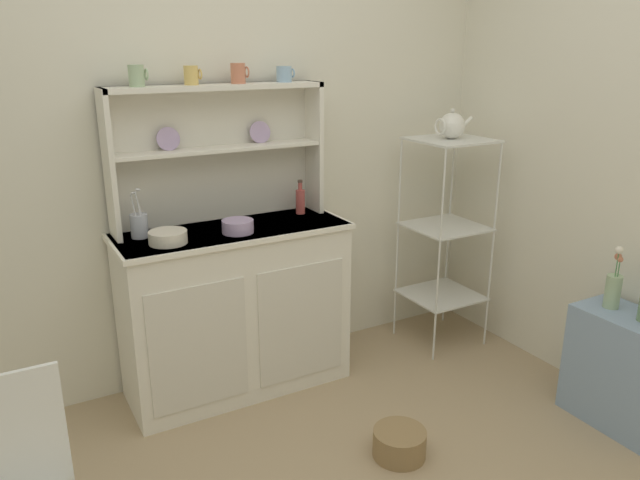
{
  "coord_description": "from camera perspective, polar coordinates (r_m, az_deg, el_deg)",
  "views": [
    {
      "loc": [
        -1.01,
        -1.31,
        1.71
      ],
      "look_at": [
        0.35,
        1.12,
        0.82
      ],
      "focal_mm": 34.34,
      "sensor_mm": 36.0,
      "label": 1
    }
  ],
  "objects": [
    {
      "name": "bowl_mixing_large",
      "position": [
        2.81,
        -13.98,
        0.26
      ],
      "size": [
        0.17,
        0.17,
        0.06
      ],
      "primitive_type": "cylinder",
      "color": "silver",
      "rests_on": "hutch_cabinet"
    },
    {
      "name": "porcelain_teapot",
      "position": [
        3.46,
        12.18,
        10.38
      ],
      "size": [
        0.23,
        0.14,
        0.16
      ],
      "color": "white",
      "rests_on": "bakers_rack"
    },
    {
      "name": "side_shelf_blue",
      "position": [
        3.21,
        26.52,
        -10.82
      ],
      "size": [
        0.28,
        0.48,
        0.54
      ],
      "primitive_type": "cube",
      "color": "#849EBC",
      "rests_on": "ground"
    },
    {
      "name": "flower_vase",
      "position": [
        3.12,
        25.67,
        -3.99
      ],
      "size": [
        0.07,
        0.07,
        0.3
      ],
      "color": "#9EB78E",
      "rests_on": "side_shelf_blue"
    },
    {
      "name": "utensil_jar",
      "position": [
        2.92,
        -16.5,
        1.36
      ],
      "size": [
        0.08,
        0.08,
        0.24
      ],
      "color": "#B2B7C6",
      "rests_on": "hutch_cabinet"
    },
    {
      "name": "cup_gold_1",
      "position": [
        2.94,
        -11.89,
        14.79
      ],
      "size": [
        0.08,
        0.06,
        0.09
      ],
      "color": "#DBB760",
      "rests_on": "hutch_shelf_unit"
    },
    {
      "name": "cup_terracotta_2",
      "position": [
        3.02,
        -7.61,
        15.15
      ],
      "size": [
        0.08,
        0.07,
        0.09
      ],
      "color": "#C67556",
      "rests_on": "hutch_shelf_unit"
    },
    {
      "name": "jam_bottle",
      "position": [
        3.21,
        -1.85,
        3.71
      ],
      "size": [
        0.05,
        0.05,
        0.18
      ],
      "color": "#B74C47",
      "rests_on": "hutch_cabinet"
    },
    {
      "name": "hutch_shelf_unit",
      "position": [
        3.05,
        -9.69,
        8.93
      ],
      "size": [
        1.06,
        0.18,
        0.67
      ],
      "color": "silver",
      "rests_on": "hutch_cabinet"
    },
    {
      "name": "bakers_rack",
      "position": [
        3.57,
        11.64,
        1.79
      ],
      "size": [
        0.41,
        0.4,
        1.21
      ],
      "color": "silver",
      "rests_on": "ground"
    },
    {
      "name": "cup_sky_3",
      "position": [
        3.12,
        -3.34,
        15.17
      ],
      "size": [
        0.09,
        0.08,
        0.08
      ],
      "color": "#8EB2D1",
      "rests_on": "hutch_shelf_unit"
    },
    {
      "name": "hutch_cabinet",
      "position": [
        3.13,
        -7.89,
        -6.3
      ],
      "size": [
        1.13,
        0.45,
        0.86
      ],
      "color": "white",
      "rests_on": "ground"
    },
    {
      "name": "floor_basket",
      "position": [
        2.81,
        7.41,
        -18.27
      ],
      "size": [
        0.23,
        0.23,
        0.12
      ],
      "primitive_type": "cylinder",
      "color": "#93754C",
      "rests_on": "ground"
    },
    {
      "name": "bowl_floral_medium",
      "position": [
        2.91,
        -7.72,
        1.27
      ],
      "size": [
        0.15,
        0.15,
        0.06
      ],
      "primitive_type": "cylinder",
      "color": "#B79ECC",
      "rests_on": "hutch_cabinet"
    },
    {
      "name": "cup_sage_0",
      "position": [
        2.87,
        -16.7,
        14.45
      ],
      "size": [
        0.08,
        0.07,
        0.09
      ],
      "color": "#9EB78E",
      "rests_on": "hutch_shelf_unit"
    },
    {
      "name": "wall_back",
      "position": [
        3.14,
        -10.23,
        9.11
      ],
      "size": [
        3.84,
        0.05,
        2.5
      ],
      "primitive_type": "cube",
      "color": "silver",
      "rests_on": "ground"
    }
  ]
}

